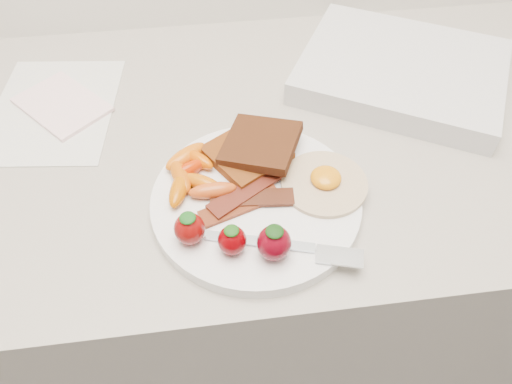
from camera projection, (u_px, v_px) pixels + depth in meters
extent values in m
cube|color=gray|center=(237.00, 285.00, 1.08)|extent=(2.00, 0.60, 0.90)
cylinder|color=white|center=(256.00, 201.00, 0.64)|extent=(0.27, 0.27, 0.02)
cube|color=#4E2F0F|center=(247.00, 154.00, 0.68)|extent=(0.13, 0.13, 0.01)
cube|color=black|center=(261.00, 144.00, 0.67)|extent=(0.13, 0.13, 0.02)
cylinder|color=beige|center=(324.00, 183.00, 0.65)|extent=(0.14, 0.14, 0.01)
ellipsoid|color=orange|center=(326.00, 178.00, 0.64)|extent=(0.05, 0.05, 0.02)
cube|color=#410B07|center=(240.00, 205.00, 0.63)|extent=(0.11, 0.06, 0.00)
cube|color=black|center=(252.00, 198.00, 0.63)|extent=(0.11, 0.04, 0.00)
cube|color=#460A08|center=(245.00, 192.00, 0.63)|extent=(0.10, 0.08, 0.00)
ellipsoid|color=#C22900|center=(189.00, 169.00, 0.65)|extent=(0.05, 0.04, 0.02)
ellipsoid|color=#C45D06|center=(202.00, 183.00, 0.64)|extent=(0.06, 0.05, 0.02)
ellipsoid|color=#BE5800|center=(179.00, 188.00, 0.63)|extent=(0.04, 0.07, 0.02)
ellipsoid|color=#D15400|center=(198.00, 159.00, 0.67)|extent=(0.05, 0.05, 0.02)
ellipsoid|color=#D3600A|center=(186.00, 156.00, 0.67)|extent=(0.07, 0.06, 0.02)
ellipsoid|color=#BD4A16|center=(213.00, 190.00, 0.63)|extent=(0.06, 0.02, 0.02)
ellipsoid|color=#C15306|center=(180.00, 175.00, 0.65)|extent=(0.04, 0.07, 0.02)
ellipsoid|color=#700807|center=(190.00, 229.00, 0.58)|extent=(0.04, 0.04, 0.04)
ellipsoid|color=#134D14|center=(188.00, 218.00, 0.56)|extent=(0.02, 0.02, 0.01)
ellipsoid|color=#650004|center=(232.00, 240.00, 0.57)|extent=(0.03, 0.03, 0.04)
ellipsoid|color=#194C10|center=(232.00, 231.00, 0.56)|extent=(0.02, 0.02, 0.01)
ellipsoid|color=#5C020F|center=(274.00, 243.00, 0.57)|extent=(0.04, 0.04, 0.04)
ellipsoid|color=#10340C|center=(275.00, 231.00, 0.55)|extent=(0.02, 0.02, 0.01)
cube|color=silver|center=(260.00, 241.00, 0.59)|extent=(0.13, 0.05, 0.00)
cube|color=silver|center=(340.00, 256.00, 0.58)|extent=(0.06, 0.04, 0.00)
cube|color=silver|center=(54.00, 109.00, 0.77)|extent=(0.21, 0.26, 0.00)
cube|color=#FCD2D6|center=(62.00, 105.00, 0.77)|extent=(0.16, 0.17, 0.01)
cube|color=silver|center=(401.00, 71.00, 0.80)|extent=(0.39, 0.37, 0.04)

